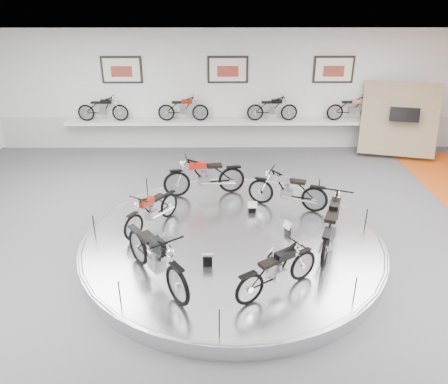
{
  "coord_description": "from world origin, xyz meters",
  "views": [
    {
      "loc": [
        -0.24,
        -7.77,
        5.14
      ],
      "look_at": [
        -0.18,
        0.6,
        1.22
      ],
      "focal_mm": 35.0,
      "sensor_mm": 36.0,
      "label": 1
    }
  ],
  "objects_px": {
    "shelf": "(228,122)",
    "bike_a": "(287,189)",
    "display_platform": "(232,243)",
    "bike_b": "(204,176)",
    "bike_e": "(278,270)",
    "bike_d": "(156,257)",
    "bike_c": "(152,210)",
    "bike_f": "(332,223)"
  },
  "relations": [
    {
      "from": "shelf",
      "to": "bike_a",
      "type": "distance_m",
      "value": 5.21
    },
    {
      "from": "display_platform",
      "to": "bike_b",
      "type": "relative_size",
      "value": 3.6
    },
    {
      "from": "display_platform",
      "to": "shelf",
      "type": "relative_size",
      "value": 0.58
    },
    {
      "from": "bike_a",
      "to": "bike_b",
      "type": "bearing_deg",
      "value": -0.43
    },
    {
      "from": "bike_b",
      "to": "bike_e",
      "type": "xyz_separation_m",
      "value": [
        1.39,
        -3.99,
        -0.07
      ]
    },
    {
      "from": "bike_a",
      "to": "bike_d",
      "type": "distance_m",
      "value": 4.03
    },
    {
      "from": "display_platform",
      "to": "bike_e",
      "type": "height_order",
      "value": "bike_e"
    },
    {
      "from": "bike_a",
      "to": "bike_e",
      "type": "bearing_deg",
      "value": 99.42
    },
    {
      "from": "display_platform",
      "to": "shelf",
      "type": "bearing_deg",
      "value": 90.0
    },
    {
      "from": "display_platform",
      "to": "bike_a",
      "type": "bearing_deg",
      "value": 45.54
    },
    {
      "from": "display_platform",
      "to": "shelf",
      "type": "height_order",
      "value": "shelf"
    },
    {
      "from": "shelf",
      "to": "bike_c",
      "type": "distance_m",
      "value": 6.24
    },
    {
      "from": "display_platform",
      "to": "bike_e",
      "type": "distance_m",
      "value": 2.08
    },
    {
      "from": "bike_c",
      "to": "bike_a",
      "type": "bearing_deg",
      "value": 139.54
    },
    {
      "from": "bike_f",
      "to": "bike_c",
      "type": "bearing_deg",
      "value": 99.28
    },
    {
      "from": "bike_d",
      "to": "bike_e",
      "type": "bearing_deg",
      "value": 46.67
    },
    {
      "from": "bike_b",
      "to": "bike_c",
      "type": "distance_m",
      "value": 2.04
    },
    {
      "from": "bike_a",
      "to": "bike_d",
      "type": "bearing_deg",
      "value": 67.31
    },
    {
      "from": "bike_b",
      "to": "bike_d",
      "type": "relative_size",
      "value": 0.96
    },
    {
      "from": "shelf",
      "to": "bike_b",
      "type": "distance_m",
      "value": 4.32
    },
    {
      "from": "bike_e",
      "to": "bike_f",
      "type": "bearing_deg",
      "value": 15.28
    },
    {
      "from": "shelf",
      "to": "bike_c",
      "type": "height_order",
      "value": "bike_c"
    },
    {
      "from": "bike_c",
      "to": "bike_d",
      "type": "xyz_separation_m",
      "value": [
        0.36,
        -1.99,
        0.1
      ]
    },
    {
      "from": "bike_d",
      "to": "bike_f",
      "type": "xyz_separation_m",
      "value": [
        3.4,
        1.2,
        0.0
      ]
    },
    {
      "from": "display_platform",
      "to": "bike_a",
      "type": "distance_m",
      "value": 2.03
    },
    {
      "from": "bike_a",
      "to": "bike_d",
      "type": "relative_size",
      "value": 0.89
    },
    {
      "from": "shelf",
      "to": "bike_c",
      "type": "bearing_deg",
      "value": -106.4
    },
    {
      "from": "shelf",
      "to": "bike_a",
      "type": "relative_size",
      "value": 6.67
    },
    {
      "from": "bike_a",
      "to": "bike_b",
      "type": "height_order",
      "value": "bike_b"
    },
    {
      "from": "bike_a",
      "to": "bike_b",
      "type": "relative_size",
      "value": 0.93
    },
    {
      "from": "display_platform",
      "to": "bike_c",
      "type": "distance_m",
      "value": 1.9
    },
    {
      "from": "bike_a",
      "to": "bike_e",
      "type": "relative_size",
      "value": 1.08
    },
    {
      "from": "display_platform",
      "to": "shelf",
      "type": "distance_m",
      "value": 6.46
    },
    {
      "from": "bike_d",
      "to": "bike_c",
      "type": "bearing_deg",
      "value": 154.46
    },
    {
      "from": "bike_c",
      "to": "bike_d",
      "type": "relative_size",
      "value": 0.81
    },
    {
      "from": "bike_f",
      "to": "shelf",
      "type": "bearing_deg",
      "value": 37.72
    },
    {
      "from": "bike_d",
      "to": "bike_a",
      "type": "bearing_deg",
      "value": 101.15
    },
    {
      "from": "bike_b",
      "to": "bike_e",
      "type": "bearing_deg",
      "value": 99.08
    },
    {
      "from": "display_platform",
      "to": "bike_d",
      "type": "height_order",
      "value": "bike_d"
    },
    {
      "from": "bike_b",
      "to": "bike_c",
      "type": "bearing_deg",
      "value": 47.17
    },
    {
      "from": "display_platform",
      "to": "shelf",
      "type": "xyz_separation_m",
      "value": [
        0.0,
        6.4,
        0.85
      ]
    },
    {
      "from": "bike_c",
      "to": "display_platform",
      "type": "bearing_deg",
      "value": 109.0
    }
  ]
}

